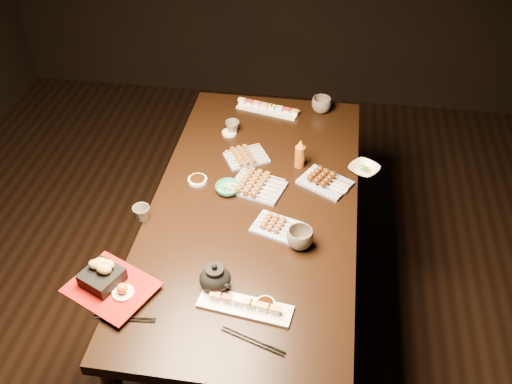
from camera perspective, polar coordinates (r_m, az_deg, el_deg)
ground at (r=2.92m, az=-5.56°, el=-15.86°), size 5.00×5.00×0.00m
dining_table at (r=2.78m, az=-0.15°, el=-6.90°), size 1.39×1.99×0.75m
sushi_platter_near at (r=2.10m, az=-1.12°, el=-11.13°), size 0.36×0.14×0.04m
sushi_platter_far at (r=3.12m, az=1.20°, el=8.47°), size 0.35×0.17×0.04m
yakitori_plate_center at (r=2.57m, az=0.13°, el=0.85°), size 0.27×0.23×0.06m
yakitori_plate_right at (r=2.38m, az=2.10°, el=-3.22°), size 0.23×0.19×0.05m
yakitori_plate_left at (r=2.75m, az=-0.96°, el=3.76°), size 0.24×0.22×0.05m
tsukune_plate at (r=2.62m, az=6.95°, el=1.31°), size 0.27×0.25×0.06m
edamame_bowl_green at (r=2.57m, az=-2.82°, el=0.34°), size 0.14×0.14×0.04m
edamame_bowl_cream at (r=2.72m, az=10.75°, el=2.23°), size 0.18×0.18×0.03m
tempura_tray at (r=2.19m, az=-14.40°, el=-8.63°), size 0.38×0.35×0.11m
teacup_near_left at (r=2.46m, az=-11.37°, el=-2.10°), size 0.08×0.08×0.07m
teacup_mid_right at (r=2.30m, az=4.42°, el=-4.64°), size 0.15×0.15×0.09m
teacup_far_left at (r=2.94m, az=-2.37°, el=6.50°), size 0.10×0.10×0.07m
teacup_far_right at (r=3.12m, az=6.56°, el=8.64°), size 0.12×0.12×0.08m
teapot at (r=2.14m, az=-4.13°, el=-8.39°), size 0.20×0.20×0.12m
condiment_bottle at (r=2.69m, az=4.42°, el=3.88°), size 0.05×0.05×0.15m
sauce_dish_west at (r=2.64m, az=-5.86°, el=1.19°), size 0.10×0.10×0.02m
sauce_dish_east at (r=2.61m, az=8.26°, el=0.30°), size 0.11×0.11×0.01m
sauce_dish_se at (r=2.12m, az=0.94°, el=-11.13°), size 0.08×0.08×0.01m
sauce_dish_nw at (r=2.94m, az=-2.69°, el=5.93°), size 0.08×0.08×0.01m
chopsticks_near at (r=2.13m, az=-13.03°, el=-12.25°), size 0.23×0.04×0.01m
chopsticks_se at (r=2.03m, az=-0.32°, el=-14.62°), size 0.24×0.10×0.01m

